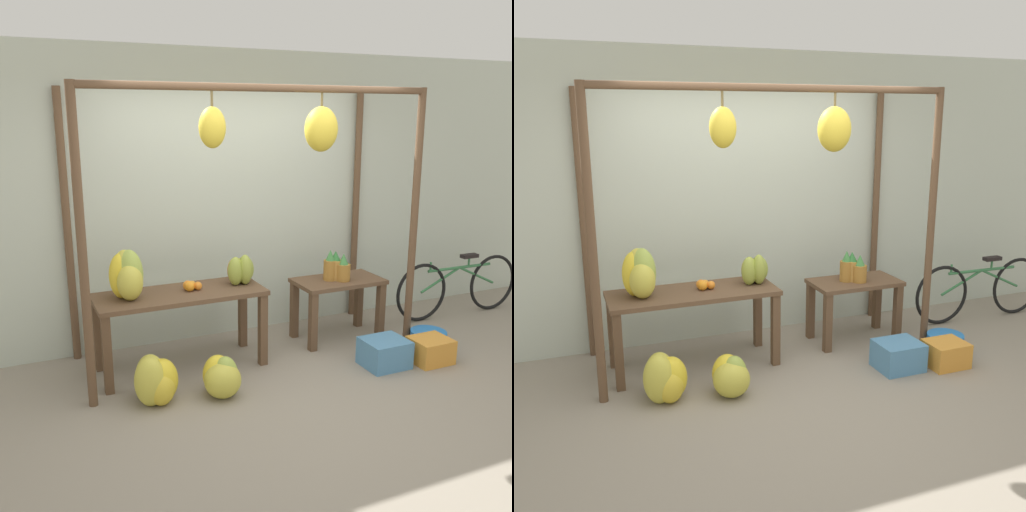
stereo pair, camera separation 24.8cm
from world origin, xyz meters
TOP-DOWN VIEW (x-y plane):
  - ground_plane at (0.00, 0.00)m, footprint 20.00×20.00m
  - shop_wall_back at (0.00, 1.54)m, footprint 8.00×0.08m
  - stall_awning at (0.07, 0.72)m, footprint 3.07×1.13m
  - display_table_main at (-0.67, 0.87)m, footprint 1.47×0.57m
  - display_table_side at (0.96, 0.91)m, footprint 0.87×0.48m
  - banana_pile_on_table at (-1.11, 0.88)m, footprint 0.35×0.40m
  - orange_pile at (-0.56, 0.88)m, footprint 0.16×0.14m
  - pineapple_cluster at (0.93, 0.90)m, footprint 0.24×0.21m
  - banana_pile_ground_left at (-1.03, 0.33)m, footprint 0.43×0.41m
  - banana_pile_ground_right at (-0.53, 0.23)m, footprint 0.35×0.36m
  - fruit_crate_white at (1.00, 0.16)m, footprint 0.39×0.34m
  - blue_bucket at (1.61, 0.29)m, footprint 0.34×0.34m
  - parked_bicycle at (2.55, 0.94)m, footprint 1.65×0.08m
  - papaya_pile at (-0.09, 0.90)m, footprint 0.32×0.28m
  - fruit_crate_purple at (1.43, 0.06)m, footprint 0.35×0.30m

SIDE VIEW (x-z plane):
  - ground_plane at x=0.00m, z-range 0.00..0.00m
  - blue_bucket at x=1.61m, z-range 0.00..0.18m
  - fruit_crate_purple at x=1.43m, z-range 0.00..0.22m
  - fruit_crate_white at x=1.00m, z-range 0.00..0.25m
  - banana_pile_ground_right at x=-0.53m, z-range -0.01..0.32m
  - banana_pile_ground_left at x=-1.03m, z-range -0.02..0.38m
  - parked_bicycle at x=2.55m, z-range -0.01..0.69m
  - display_table_side at x=0.96m, z-range 0.16..0.78m
  - display_table_main at x=-0.67m, z-range 0.23..0.93m
  - pineapple_cluster at x=0.93m, z-range 0.59..0.89m
  - orange_pile at x=-0.56m, z-range 0.70..0.78m
  - papaya_pile at x=-0.09m, z-range 0.69..0.97m
  - banana_pile_on_table at x=-1.11m, z-range 0.69..1.10m
  - shop_wall_back at x=0.00m, z-range 0.00..2.80m
  - stall_awning at x=0.07m, z-range 0.48..2.91m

